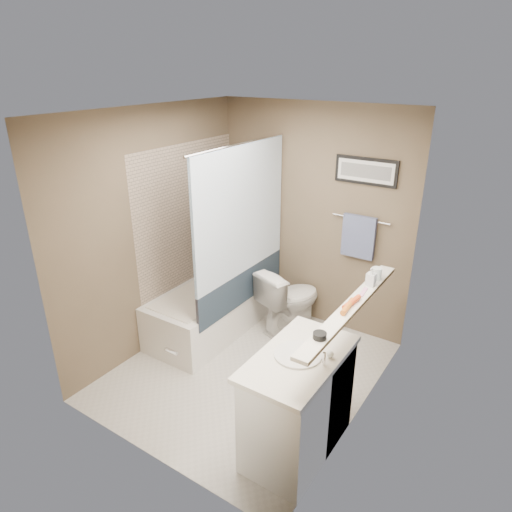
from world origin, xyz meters
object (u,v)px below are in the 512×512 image
Objects in this scene: soap_bottle at (371,276)px; vanity at (298,406)px; bathtub at (212,309)px; hair_brush_front at (348,306)px; glass_jar at (377,274)px; hair_brush_back at (352,302)px; toilet at (290,299)px; candle_bowl_near at (320,336)px.

vanity is at bearing -103.02° from soap_bottle.
hair_brush_front is at bearing -20.00° from bathtub.
hair_brush_back is at bearing -90.00° from glass_jar.
hair_brush_back is at bearing 66.01° from vanity.
vanity is 9.00× the size of glass_jar.
hair_brush_back is at bearing 154.97° from toilet.
bathtub is at bearing 148.90° from candle_bowl_near.
soap_bottle is at bearing 90.00° from hair_brush_front.
hair_brush_back is 0.51m from glass_jar.
hair_brush_front reaches higher than candle_bowl_near.
toilet is 1.51m from soap_bottle.
bathtub is at bearing 178.61° from glass_jar.
vanity is (1.60, -0.97, 0.15)m from bathtub.
bathtub is 9.91× the size of soap_bottle.
glass_jar is at bearing 90.00° from candle_bowl_near.
bathtub is 16.67× the size of candle_bowl_near.
bathtub is 2.05× the size of toilet.
hair_brush_back is (0.00, 0.07, 0.00)m from hair_brush_front.
hair_brush_back is (1.79, -0.55, 0.89)m from bathtub.
candle_bowl_near is at bearing -90.00° from soap_bottle.
toilet is 1.44m from glass_jar.
hair_brush_front is 1.00× the size of hair_brush_back.
glass_jar is at bearing -1.97° from bathtub.
toilet is 1.71m from vanity.
bathtub is 2.01m from glass_jar.
candle_bowl_near reaches higher than toilet.
toilet is 4.84× the size of soap_bottle.
hair_brush_back reaches higher than candle_bowl_near.
toilet is 3.33× the size of hair_brush_back.
vanity is 5.95× the size of soap_bottle.
toilet is 1.68m from hair_brush_back.
soap_bottle is at bearing 90.00° from hair_brush_back.
bathtub is 2.02m from soap_bottle.
bathtub is at bearing 148.66° from vanity.
soap_bottle reaches higher than hair_brush_front.
glass_jar is at bearing 90.00° from hair_brush_front.
hair_brush_front is at bearing 90.00° from candle_bowl_near.
hair_brush_front is 2.20× the size of glass_jar.
toilet is 1.73m from hair_brush_front.
toilet is at bearing 134.10° from hair_brush_front.
hair_brush_front is at bearing 61.54° from vanity.
vanity is 4.09× the size of hair_brush_front.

